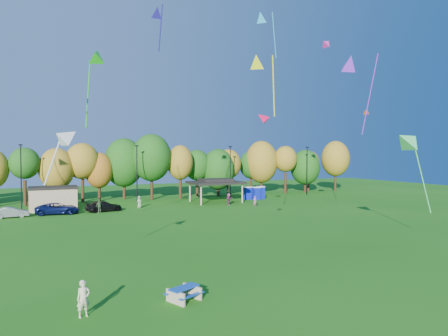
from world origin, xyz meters
name	(u,v)px	position (x,y,z in m)	size (l,w,h in m)	color
ground	(245,279)	(0.00, 0.00, 0.00)	(160.00, 160.00, 0.00)	#19600F
tree_line	(111,165)	(-1.03, 45.51, 5.91)	(93.57, 10.55, 11.15)	black
lamp_posts	(137,172)	(2.00, 40.00, 4.90)	(64.50, 0.25, 9.09)	black
utility_building	(53,198)	(-10.00, 38.00, 1.64)	(6.30, 4.30, 3.25)	tan
pavilion	(216,182)	(14.00, 37.00, 3.23)	(8.20, 6.20, 3.77)	tan
porta_potties	(255,193)	(21.72, 38.05, 1.10)	(3.75, 1.96, 2.18)	#0D1CA9
picnic_table	(184,293)	(-4.60, -1.89, 0.42)	(2.11, 1.96, 0.73)	tan
kite_flyer	(83,299)	(-9.61, -1.89, 0.88)	(0.64, 0.42, 1.76)	beige
car_b	(11,212)	(-14.84, 32.89, 0.65)	(1.37, 3.92, 1.29)	gray
car_c	(58,209)	(-9.61, 33.54, 0.74)	(2.45, 5.32, 1.48)	#0B1445
car_d	(104,206)	(-3.87, 33.63, 0.70)	(1.96, 4.83, 1.40)	black
far_person_0	(255,201)	(17.09, 29.65, 0.78)	(0.57, 0.37, 1.56)	#B2537E
far_person_1	(99,206)	(-4.57, 32.55, 0.92)	(1.07, 0.45, 1.83)	#55794A
far_person_3	(229,199)	(14.35, 32.88, 0.91)	(1.69, 0.54, 1.82)	#923D6C
far_person_4	(139,202)	(1.28, 35.30, 0.87)	(0.85, 0.55, 1.73)	gray
kite_0	(257,61)	(5.14, 7.74, 15.45)	(2.57, 3.06, 5.51)	#F6FD1A
kite_1	(262,118)	(3.22, 3.58, 10.36)	(1.41, 1.33, 1.14)	#C50A38
kite_2	(157,13)	(-1.62, 14.34, 20.61)	(1.15, 2.70, 4.44)	navy
kite_3	(327,43)	(18.34, 15.12, 20.32)	(1.68, 1.44, 1.45)	#D8249A
kite_6	(261,17)	(16.08, 26.14, 26.35)	(3.47, 3.34, 6.62)	#27B7FA
kite_7	(69,137)	(-9.91, 2.82, 8.70)	(2.28, 1.61, 3.54)	silver
kite_8	(97,56)	(-6.73, 15.89, 16.51)	(2.14, 4.48, 7.53)	green
kite_11	(349,63)	(17.49, 10.53, 17.03)	(2.34, 5.10, 8.57)	#8C2BE6
kite_12	(406,141)	(16.94, 2.93, 8.87)	(4.57, 1.92, 7.71)	#45C565
kite_14	(367,112)	(30.22, 21.13, 13.70)	(1.52, 1.39, 1.25)	#C94917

